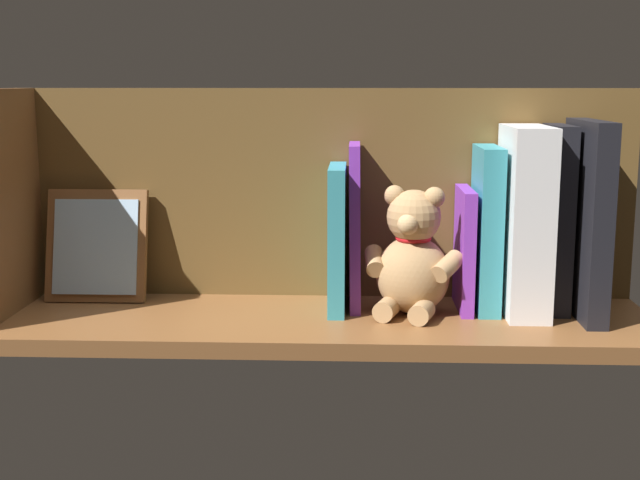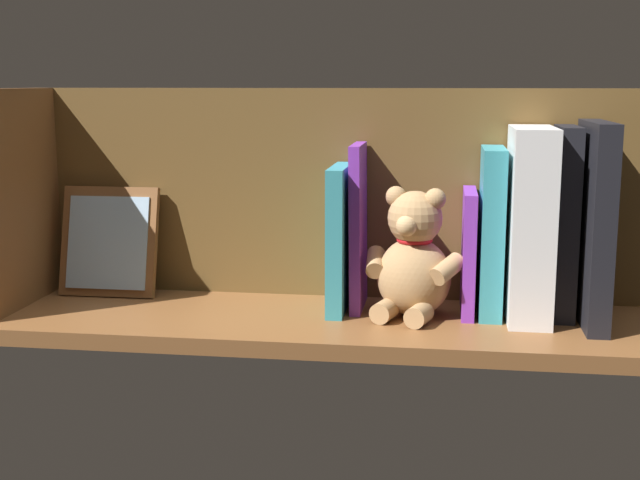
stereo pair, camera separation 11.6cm
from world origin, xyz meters
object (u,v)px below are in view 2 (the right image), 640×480
Objects in this scene: book_0 at (594,224)px; picture_frame_leaning at (109,242)px; dictionary_thick_white at (530,224)px; teddy_bear at (413,260)px.

picture_frame_leaning is at bearing -4.50° from book_0.
book_0 is at bearing 175.50° from picture_frame_leaning.
book_0 is 1.63× the size of picture_frame_leaning.
book_0 is 8.13cm from dictionary_thick_white.
dictionary_thick_white is (8.05, -1.02, -0.41)cm from book_0.
book_0 is 69.14cm from picture_frame_leaning.
teddy_bear is at bearing 1.32° from book_0.
picture_frame_leaning is (45.43, -5.94, 0.18)cm from teddy_bear.
picture_frame_leaning is at bearing -4.14° from dictionary_thick_white.
teddy_bear is 45.82cm from picture_frame_leaning.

